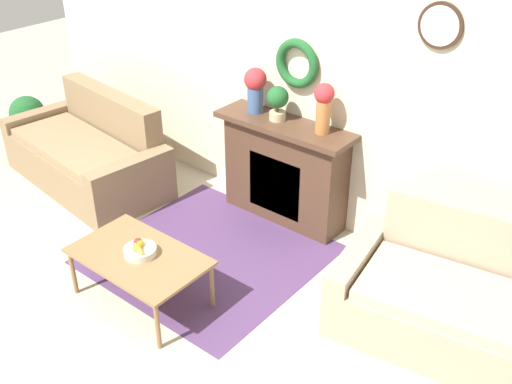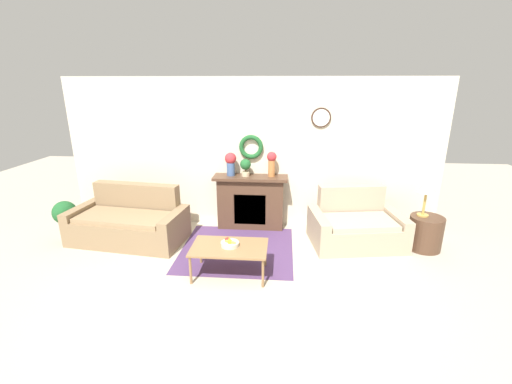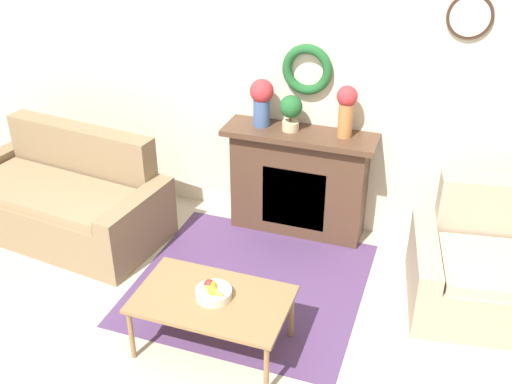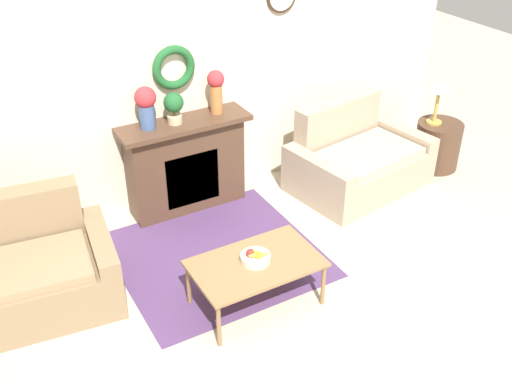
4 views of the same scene
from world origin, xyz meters
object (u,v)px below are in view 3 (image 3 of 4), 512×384
at_px(couch_left, 64,200).
at_px(vase_on_mantel_left, 262,99).
at_px(potted_plant_on_mantel, 291,110).
at_px(coffee_table, 212,302).
at_px(fireplace, 299,181).
at_px(loveseat_right, 511,272).
at_px(fruit_bowl, 213,292).
at_px(vase_on_mantel_right, 346,107).

relative_size(couch_left, vase_on_mantel_left, 4.75).
distance_m(couch_left, potted_plant_on_mantel, 2.22).
bearing_deg(coffee_table, fireplace, 85.57).
height_order(loveseat_right, fruit_bowl, loveseat_right).
distance_m(loveseat_right, vase_on_mantel_left, 2.42).
relative_size(fireplace, vase_on_mantel_right, 3.00).
height_order(loveseat_right, vase_on_mantel_left, vase_on_mantel_left).
distance_m(fireplace, vase_on_mantel_right, 0.84).
xyz_separation_m(loveseat_right, vase_on_mantel_left, (-2.18, 0.52, 0.93)).
distance_m(fireplace, potted_plant_on_mantel, 0.68).
xyz_separation_m(fruit_bowl, vase_on_mantel_left, (-0.23, 1.68, 0.76)).
bearing_deg(couch_left, vase_on_mantel_right, 23.76).
distance_m(vase_on_mantel_right, potted_plant_on_mantel, 0.47).
height_order(fireplace, couch_left, fireplace).
distance_m(fireplace, fruit_bowl, 1.68).
bearing_deg(vase_on_mantel_left, vase_on_mantel_right, 0.00).
bearing_deg(potted_plant_on_mantel, couch_left, -159.86).
relative_size(coffee_table, vase_on_mantel_left, 2.52).
bearing_deg(vase_on_mantel_right, loveseat_right, -19.81).
height_order(fruit_bowl, vase_on_mantel_left, vase_on_mantel_left).
relative_size(vase_on_mantel_left, potted_plant_on_mantel, 1.33).
height_order(couch_left, vase_on_mantel_left, vase_on_mantel_left).
height_order(fruit_bowl, vase_on_mantel_right, vase_on_mantel_right).
bearing_deg(vase_on_mantel_right, couch_left, -163.11).
distance_m(coffee_table, potted_plant_on_mantel, 1.85).
height_order(fireplace, loveseat_right, fireplace).
xyz_separation_m(fireplace, vase_on_mantel_right, (0.38, 0.01, 0.75)).
height_order(couch_left, coffee_table, couch_left).
xyz_separation_m(fruit_bowl, potted_plant_on_mantel, (0.04, 1.66, 0.70)).
bearing_deg(fruit_bowl, couch_left, 153.14).
bearing_deg(loveseat_right, potted_plant_on_mantel, 156.39).
distance_m(coffee_table, fruit_bowl, 0.08).
height_order(loveseat_right, potted_plant_on_mantel, potted_plant_on_mantel).
distance_m(loveseat_right, potted_plant_on_mantel, 2.16).
distance_m(fruit_bowl, potted_plant_on_mantel, 1.80).
bearing_deg(loveseat_right, vase_on_mantel_right, 151.26).
bearing_deg(vase_on_mantel_left, potted_plant_on_mantel, -4.25).
bearing_deg(potted_plant_on_mantel, fireplace, 9.37).
distance_m(fireplace, coffee_table, 1.70).
bearing_deg(vase_on_mantel_left, fireplace, -0.91).
bearing_deg(loveseat_right, coffee_table, -157.90).
relative_size(couch_left, coffee_table, 1.88).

